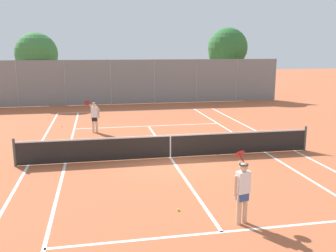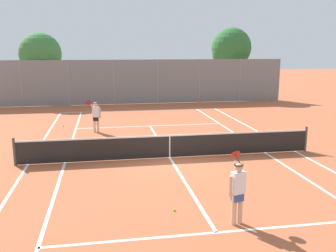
{
  "view_description": "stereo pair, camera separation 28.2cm",
  "coord_description": "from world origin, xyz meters",
  "px_view_note": "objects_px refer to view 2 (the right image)",
  "views": [
    {
      "loc": [
        -2.85,
        -14.32,
        4.36
      ],
      "look_at": [
        0.19,
        1.5,
        1.0
      ],
      "focal_mm": 40.0,
      "sensor_mm": 36.0,
      "label": 1
    },
    {
      "loc": [
        -2.57,
        -14.37,
        4.36
      ],
      "look_at": [
        0.19,
        1.5,
        1.0
      ],
      "focal_mm": 40.0,
      "sensor_mm": 36.0,
      "label": 2
    }
  ],
  "objects_px": {
    "loose_tennis_ball_3": "(217,154)",
    "tree_behind_right": "(230,49)",
    "loose_tennis_ball_2": "(79,113)",
    "tree_behind_left": "(41,55)",
    "player_far_left": "(96,115)",
    "tennis_net": "(170,146)",
    "loose_tennis_ball_1": "(64,126)",
    "loose_tennis_ball_0": "(174,210)",
    "player_near_side": "(237,189)"
  },
  "relations": [
    {
      "from": "loose_tennis_ball_3",
      "to": "tree_behind_right",
      "type": "distance_m",
      "value": 19.31
    },
    {
      "from": "loose_tennis_ball_2",
      "to": "tree_behind_left",
      "type": "height_order",
      "value": "tree_behind_left"
    },
    {
      "from": "player_far_left",
      "to": "tree_behind_left",
      "type": "relative_size",
      "value": 0.32
    },
    {
      "from": "tennis_net",
      "to": "tree_behind_left",
      "type": "distance_m",
      "value": 18.71
    },
    {
      "from": "loose_tennis_ball_1",
      "to": "loose_tennis_ball_2",
      "type": "relative_size",
      "value": 1.0
    },
    {
      "from": "loose_tennis_ball_1",
      "to": "player_far_left",
      "type": "bearing_deg",
      "value": -44.9
    },
    {
      "from": "loose_tennis_ball_2",
      "to": "tree_behind_left",
      "type": "distance_m",
      "value": 7.48
    },
    {
      "from": "loose_tennis_ball_3",
      "to": "tree_behind_left",
      "type": "xyz_separation_m",
      "value": [
        -9.33,
        16.8,
        3.82
      ]
    },
    {
      "from": "tree_behind_left",
      "to": "player_far_left",
      "type": "bearing_deg",
      "value": -69.57
    },
    {
      "from": "loose_tennis_ball_1",
      "to": "tree_behind_right",
      "type": "height_order",
      "value": "tree_behind_right"
    },
    {
      "from": "tree_behind_left",
      "to": "tree_behind_right",
      "type": "bearing_deg",
      "value": 3.12
    },
    {
      "from": "loose_tennis_ball_0",
      "to": "tree_behind_right",
      "type": "relative_size",
      "value": 0.01
    },
    {
      "from": "loose_tennis_ball_0",
      "to": "tree_behind_right",
      "type": "bearing_deg",
      "value": 67.71
    },
    {
      "from": "tennis_net",
      "to": "tree_behind_right",
      "type": "distance_m",
      "value": 20.06
    },
    {
      "from": "loose_tennis_ball_2",
      "to": "loose_tennis_ball_0",
      "type": "bearing_deg",
      "value": -78.08
    },
    {
      "from": "tennis_net",
      "to": "player_far_left",
      "type": "bearing_deg",
      "value": 119.63
    },
    {
      "from": "tennis_net",
      "to": "tree_behind_left",
      "type": "relative_size",
      "value": 2.15
    },
    {
      "from": "player_near_side",
      "to": "loose_tennis_ball_0",
      "type": "relative_size",
      "value": 26.88
    },
    {
      "from": "player_near_side",
      "to": "loose_tennis_ball_2",
      "type": "bearing_deg",
      "value": 105.67
    },
    {
      "from": "player_near_side",
      "to": "tree_behind_right",
      "type": "relative_size",
      "value": 0.29
    },
    {
      "from": "loose_tennis_ball_3",
      "to": "tree_behind_right",
      "type": "height_order",
      "value": "tree_behind_right"
    },
    {
      "from": "loose_tennis_ball_1",
      "to": "loose_tennis_ball_2",
      "type": "bearing_deg",
      "value": 81.18
    },
    {
      "from": "tree_behind_right",
      "to": "loose_tennis_ball_2",
      "type": "bearing_deg",
      "value": -153.02
    },
    {
      "from": "tennis_net",
      "to": "player_far_left",
      "type": "xyz_separation_m",
      "value": [
        -3.0,
        5.27,
        0.42
      ]
    },
    {
      "from": "loose_tennis_ball_3",
      "to": "tree_behind_left",
      "type": "distance_m",
      "value": 19.59
    },
    {
      "from": "player_far_left",
      "to": "loose_tennis_ball_3",
      "type": "xyz_separation_m",
      "value": [
        5.0,
        -5.18,
        -0.89
      ]
    },
    {
      "from": "loose_tennis_ball_0",
      "to": "tennis_net",
      "type": "bearing_deg",
      "value": 81.23
    },
    {
      "from": "loose_tennis_ball_0",
      "to": "loose_tennis_ball_3",
      "type": "xyz_separation_m",
      "value": [
        2.78,
        5.1,
        0.0
      ]
    },
    {
      "from": "player_near_side",
      "to": "tree_behind_left",
      "type": "distance_m",
      "value": 24.43
    },
    {
      "from": "player_far_left",
      "to": "tree_behind_left",
      "type": "bearing_deg",
      "value": 110.43
    },
    {
      "from": "player_near_side",
      "to": "tree_behind_right",
      "type": "distance_m",
      "value": 25.28
    },
    {
      "from": "loose_tennis_ball_3",
      "to": "tree_behind_left",
      "type": "relative_size",
      "value": 0.01
    },
    {
      "from": "player_near_side",
      "to": "tree_behind_left",
      "type": "relative_size",
      "value": 0.32
    },
    {
      "from": "player_near_side",
      "to": "player_far_left",
      "type": "distance_m",
      "value": 11.86
    },
    {
      "from": "loose_tennis_ball_0",
      "to": "tree_behind_left",
      "type": "height_order",
      "value": "tree_behind_left"
    },
    {
      "from": "tennis_net",
      "to": "loose_tennis_ball_0",
      "type": "bearing_deg",
      "value": -98.77
    },
    {
      "from": "loose_tennis_ball_1",
      "to": "tennis_net",
      "type": "bearing_deg",
      "value": -55.73
    },
    {
      "from": "player_far_left",
      "to": "loose_tennis_ball_3",
      "type": "relative_size",
      "value": 26.88
    },
    {
      "from": "loose_tennis_ball_2",
      "to": "player_near_side",
      "type": "bearing_deg",
      "value": -74.33
    },
    {
      "from": "tennis_net",
      "to": "tree_behind_right",
      "type": "bearing_deg",
      "value": 64.26
    },
    {
      "from": "player_near_side",
      "to": "loose_tennis_ball_0",
      "type": "bearing_deg",
      "value": 144.58
    },
    {
      "from": "tree_behind_right",
      "to": "loose_tennis_ball_0",
      "type": "bearing_deg",
      "value": -112.29
    },
    {
      "from": "player_near_side",
      "to": "loose_tennis_ball_2",
      "type": "xyz_separation_m",
      "value": [
        -4.84,
        17.27,
        -0.89
      ]
    },
    {
      "from": "loose_tennis_ball_1",
      "to": "loose_tennis_ball_2",
      "type": "distance_m",
      "value": 4.19
    },
    {
      "from": "tree_behind_right",
      "to": "player_far_left",
      "type": "bearing_deg",
      "value": -132.8
    },
    {
      "from": "tennis_net",
      "to": "player_near_side",
      "type": "distance_m",
      "value": 6.07
    },
    {
      "from": "loose_tennis_ball_2",
      "to": "tree_behind_right",
      "type": "distance_m",
      "value": 14.94
    },
    {
      "from": "player_far_left",
      "to": "loose_tennis_ball_0",
      "type": "height_order",
      "value": "player_far_left"
    },
    {
      "from": "tennis_net",
      "to": "loose_tennis_ball_2",
      "type": "bearing_deg",
      "value": 110.5
    },
    {
      "from": "loose_tennis_ball_3",
      "to": "loose_tennis_ball_1",
      "type": "bearing_deg",
      "value": 134.28
    }
  ]
}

